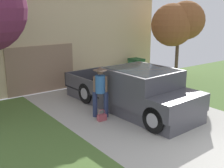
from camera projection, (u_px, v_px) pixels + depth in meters
pickup_truck at (137, 92)px, 9.94m from camera, size 2.39×5.66×1.58m
person_with_hat at (100, 89)px, 9.31m from camera, size 0.47×0.47×1.74m
handbag at (102, 117)px, 9.19m from camera, size 0.29×0.16×0.39m
house_with_garage at (42, 28)px, 14.91m from camera, size 10.66×6.27×5.11m
neighbor_tree at (178, 23)px, 13.58m from camera, size 2.54×2.28×3.97m
wheeled_trash_bin at (136, 68)px, 14.51m from camera, size 0.60×0.72×1.10m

